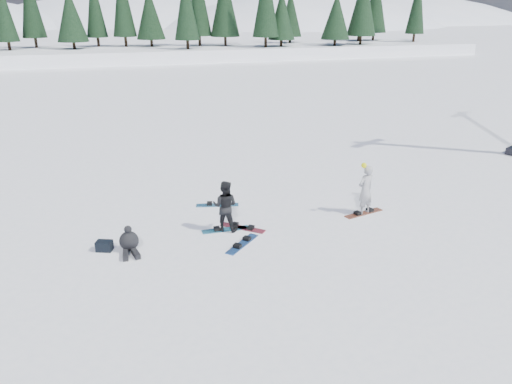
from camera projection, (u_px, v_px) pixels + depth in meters
ground at (337, 220)px, 16.56m from camera, size 420.00×420.00×0.00m
alpine_backdrop at (86, 64)px, 187.48m from camera, size 412.50×227.00×53.20m
snowboarder_woman at (366, 190)px, 16.78m from camera, size 0.73×0.60×1.88m
snowboarder_man at (225, 206)px, 15.55m from camera, size 1.00×0.93×1.64m
seated_rider at (129, 242)px, 14.38m from camera, size 0.59×0.94×0.78m
gear_bag at (104, 246)px, 14.46m from camera, size 0.53×0.45×0.30m
snowboard_woman at (364, 213)px, 17.08m from camera, size 1.52×0.62×0.03m
snowboard_man at (226, 230)px, 15.84m from camera, size 1.51×0.33×0.03m
snowboard_loose_a at (242, 244)px, 14.88m from camera, size 1.27×1.24×0.03m
snowboard_loose_b at (243, 228)px, 15.95m from camera, size 1.31×1.21×0.03m
snowboard_loose_c at (217, 205)px, 17.78m from camera, size 1.52×0.62×0.03m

